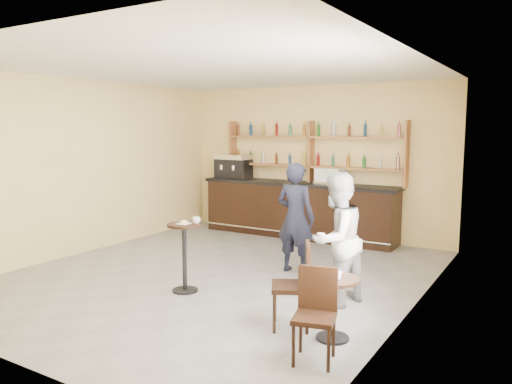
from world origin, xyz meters
The scene contains 23 objects.
floor centered at (0.00, 0.00, 0.00)m, with size 7.00×7.00×0.00m, color slate.
ceiling centered at (0.00, 0.00, 3.20)m, with size 7.00×7.00×0.00m, color white.
wall_back centered at (0.00, 3.50, 1.60)m, with size 7.00×7.00×0.00m, color #F7D78C.
wall_front centered at (0.00, -3.50, 1.60)m, with size 7.00×7.00×0.00m, color #F7D78C.
wall_left centered at (-3.00, 0.00, 1.60)m, with size 7.00×7.00×0.00m, color #F7D78C.
wall_right centered at (3.00, 0.00, 1.60)m, with size 7.00×7.00×0.00m, color #F7D78C.
window_pane centered at (2.99, -1.20, 1.70)m, with size 2.00×2.00×0.00m, color white.
window_frame centered at (2.99, -1.20, 1.70)m, with size 0.04×1.70×2.10m, color black, non-canonical shape.
shelf_unit centered at (0.00, 3.37, 1.81)m, with size 4.00×0.26×1.40m, color brown, non-canonical shape.
liquor_bottles centered at (0.00, 3.37, 1.98)m, with size 3.68×0.10×1.00m, color #8C5919, non-canonical shape.
bar_counter centered at (-0.19, 3.15, 0.59)m, with size 4.33×0.85×1.17m, color black, non-canonical shape.
espresso_machine centered at (-1.83, 3.15, 1.44)m, with size 0.75×0.49×0.54m, color black, non-canonical shape.
pastry_case centered at (0.54, 3.15, 1.34)m, with size 0.55×0.44×0.33m, color silver, non-canonical shape.
pedestal_table centered at (0.06, -0.91, 0.49)m, with size 0.48×0.48×0.98m, color black, non-canonical shape.
napkin centered at (0.06, -0.91, 0.98)m, with size 0.17×0.17×0.00m, color white.
donut centered at (0.07, -0.92, 1.01)m, with size 0.11×0.11×0.04m, color #E69E54.
cup_pedestal centered at (0.20, -0.81, 1.03)m, with size 0.11×0.11×0.09m, color white.
man_main centered at (0.96, 0.77, 0.89)m, with size 0.65×0.43×1.78m, color black.
cafe_table centered at (2.49, -1.33, 0.35)m, with size 0.55×0.55×0.70m, color black, non-canonical shape.
cup_cafe centered at (2.54, -1.33, 0.74)m, with size 0.09×0.09×0.08m, color white.
chair_west centered at (1.94, -1.28, 0.50)m, with size 0.44×0.44×1.01m, color black, non-canonical shape.
chair_south centered at (2.54, -1.93, 0.47)m, with size 0.40×0.40×0.93m, color black, non-canonical shape.
patron_second centered at (2.08, -0.27, 0.88)m, with size 0.85×0.66×1.75m, color gray.
Camera 1 is at (4.50, -6.26, 2.32)m, focal length 35.00 mm.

